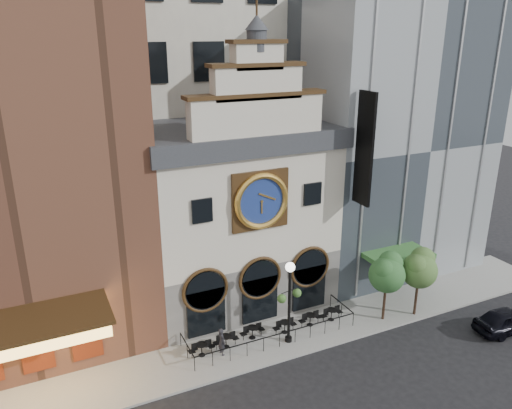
{
  "coord_description": "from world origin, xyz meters",
  "views": [
    {
      "loc": [
        -12.06,
        -21.05,
        17.99
      ],
      "look_at": [
        0.71,
        6.0,
        7.52
      ],
      "focal_mm": 35.0,
      "sensor_mm": 36.0,
      "label": 1
    }
  ],
  "objects": [
    {
      "name": "bistro_2",
      "position": [
        -1.09,
        2.71,
        0.61
      ],
      "size": [
        1.58,
        0.68,
        0.9
      ],
      "color": "black",
      "rests_on": "sidewalk"
    },
    {
      "name": "tree_left",
      "position": [
        7.59,
        1.06,
        3.53
      ],
      "size": [
        2.39,
        2.3,
        4.61
      ],
      "color": "#382619",
      "rests_on": "sidewalk"
    },
    {
      "name": "pedestrian",
      "position": [
        -3.37,
        2.01,
        1.0
      ],
      "size": [
        0.46,
        0.65,
        1.71
      ],
      "primitive_type": "imported",
      "rotation": [
        0.0,
        0.0,
        1.66
      ],
      "color": "black",
      "rests_on": "sidewalk"
    },
    {
      "name": "cafe_railing",
      "position": [
        0.0,
        2.5,
        0.6
      ],
      "size": [
        10.6,
        2.6,
        0.9
      ],
      "primitive_type": null,
      "color": "black",
      "rests_on": "sidewalk"
    },
    {
      "name": "theater_building",
      "position": [
        -13.0,
        9.96,
        12.6
      ],
      "size": [
        14.0,
        15.6,
        25.0
      ],
      "color": "brown",
      "rests_on": "ground"
    },
    {
      "name": "retail_building",
      "position": [
        12.99,
        9.99,
        10.14
      ],
      "size": [
        14.0,
        14.4,
        20.0
      ],
      "color": "gray",
      "rests_on": "ground"
    },
    {
      "name": "clock_building",
      "position": [
        0.0,
        7.82,
        6.69
      ],
      "size": [
        12.6,
        8.78,
        18.65
      ],
      "color": "#605E5B",
      "rests_on": "ground"
    },
    {
      "name": "tree_right",
      "position": [
        9.86,
        0.63,
        3.54
      ],
      "size": [
        2.4,
        2.31,
        4.62
      ],
      "color": "#382619",
      "rests_on": "sidewalk"
    },
    {
      "name": "bistro_4",
      "position": [
        2.84,
        2.42,
        0.61
      ],
      "size": [
        1.58,
        0.68,
        0.9
      ],
      "color": "black",
      "rests_on": "sidewalk"
    },
    {
      "name": "bistro_1",
      "position": [
        -2.89,
        2.54,
        0.61
      ],
      "size": [
        1.58,
        0.68,
        0.9
      ],
      "color": "black",
      "rests_on": "sidewalk"
    },
    {
      "name": "sidewalk",
      "position": [
        0.0,
        2.5,
        0.07
      ],
      "size": [
        44.0,
        5.0,
        0.15
      ],
      "primitive_type": "cube",
      "color": "gray",
      "rests_on": "ground"
    },
    {
      "name": "bistro_5",
      "position": [
        4.41,
        2.36,
        0.61
      ],
      "size": [
        1.58,
        0.68,
        0.9
      ],
      "color": "black",
      "rests_on": "sidewalk"
    },
    {
      "name": "bistro_0",
      "position": [
        -4.47,
        2.38,
        0.61
      ],
      "size": [
        1.58,
        0.68,
        0.9
      ],
      "color": "black",
      "rests_on": "sidewalk"
    },
    {
      "name": "car_right",
      "position": [
        13.92,
        -3.22,
        0.78
      ],
      "size": [
        4.67,
        2.13,
        1.55
      ],
      "primitive_type": "imported",
      "rotation": [
        0.0,
        0.0,
        1.5
      ],
      "color": "black",
      "rests_on": "ground"
    },
    {
      "name": "ground",
      "position": [
        0.0,
        0.0,
        0.0
      ],
      "size": [
        120.0,
        120.0,
        0.0
      ],
      "primitive_type": "plane",
      "color": "black",
      "rests_on": "ground"
    },
    {
      "name": "lamppost",
      "position": [
        0.75,
        1.48,
        3.41
      ],
      "size": [
        1.67,
        0.74,
        5.27
      ],
      "rotation": [
        0.0,
        0.0,
        0.18
      ],
      "color": "black",
      "rests_on": "sidewalk"
    },
    {
      "name": "office_tower",
      "position": [
        0.0,
        20.0,
        20.0
      ],
      "size": [
        20.0,
        16.0,
        40.0
      ],
      "primitive_type": "cube",
      "color": "beige",
      "rests_on": "ground"
    },
    {
      "name": "bistro_3",
      "position": [
        0.98,
        2.38,
        0.61
      ],
      "size": [
        1.58,
        0.68,
        0.9
      ],
      "color": "black",
      "rests_on": "sidewalk"
    }
  ]
}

